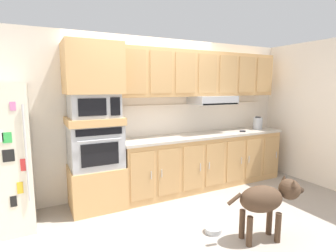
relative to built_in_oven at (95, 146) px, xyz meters
The scene contains 16 objects.
ground_plane 1.48m from the built_in_oven, 39.41° to the right, with size 9.60×9.60×0.00m, color #9E9389.
back_kitchen_wall 1.04m from the built_in_oven, 21.74° to the left, with size 6.20×0.12×2.50m, color silver.
side_panel_right 3.80m from the built_in_oven, 11.39° to the right, with size 0.12×7.10×2.50m, color white.
oven_base_cabinet 0.60m from the built_in_oven, 90.00° to the left, with size 0.74×0.62×0.60m, color tan.
built_in_oven is the anchor object (origin of this frame).
appliance_mid_shelf 0.35m from the built_in_oven, 90.00° to the left, with size 0.74×0.62×0.10m, color tan.
microwave 0.56m from the built_in_oven, ahead, with size 0.64×0.54×0.32m.
appliance_upper_cabinet 1.06m from the built_in_oven, 90.00° to the left, with size 0.74×0.62×0.68m, color tan.
lower_cabinet_run 1.91m from the built_in_oven, ahead, with size 2.97×0.63×0.88m.
countertop_slab 1.86m from the built_in_oven, ahead, with size 3.01×0.64×0.04m, color #BCB2A3.
backsplash_panel 1.90m from the built_in_oven, ahead, with size 3.01×0.02×0.50m, color white.
upper_cabinet_with_hood 2.12m from the built_in_oven, ahead, with size 2.97×0.48×0.88m.
screwdriver 2.57m from the built_in_oven, ahead, with size 0.15×0.16×0.03m.
electric_kettle 3.03m from the built_in_oven, ahead, with size 0.17×0.17×0.24m.
dog 2.33m from the built_in_oven, 48.51° to the right, with size 0.93×0.41×0.71m.
dog_food_bowl 1.91m from the built_in_oven, 51.21° to the right, with size 0.20×0.20×0.06m.
Camera 1 is at (-1.67, -2.99, 1.72)m, focal length 28.66 mm.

